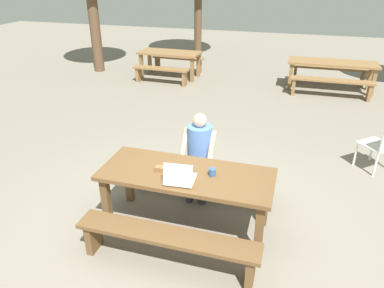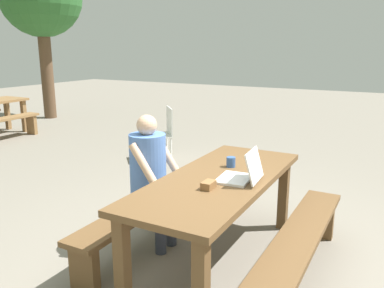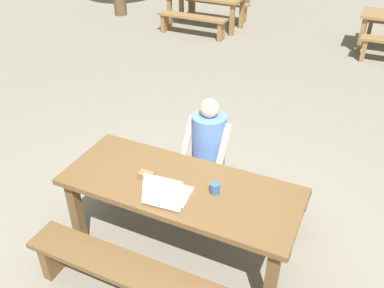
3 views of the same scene
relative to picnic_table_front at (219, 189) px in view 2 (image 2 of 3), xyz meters
name	(u,v)px [view 2 (image 2 of 3)]	position (x,y,z in m)	size (l,w,h in m)	color
ground_plane	(217,261)	(0.00, 0.00, -0.66)	(30.00, 30.00, 0.00)	gray
picnic_table_front	(219,189)	(0.00, 0.00, 0.00)	(2.02, 0.81, 0.77)	brown
bench_near	(299,245)	(0.00, -0.69, -0.33)	(1.98, 0.30, 0.43)	brown
bench_far	(151,210)	(0.00, 0.69, -0.33)	(1.98, 0.30, 0.43)	brown
laptop	(242,174)	(-0.01, -0.21, 0.17)	(0.35, 0.35, 0.26)	white
small_pouch	(208,185)	(-0.29, -0.05, 0.14)	(0.13, 0.08, 0.06)	olive
coffee_mug	(231,162)	(0.30, 0.02, 0.16)	(0.08, 0.08, 0.09)	#335693
person_seated	(151,172)	(-0.03, 0.66, 0.06)	(0.44, 0.42, 1.24)	#333847
plastic_chair	(162,132)	(2.48, 2.16, -0.20)	(0.62, 0.62, 0.87)	white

